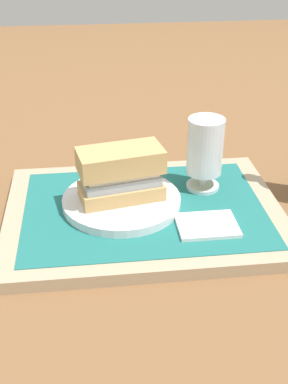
{
  "coord_description": "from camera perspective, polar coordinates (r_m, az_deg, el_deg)",
  "views": [
    {
      "loc": [
        -0.08,
        -0.67,
        0.44
      ],
      "look_at": [
        0.0,
        0.0,
        0.05
      ],
      "focal_mm": 46.75,
      "sensor_mm": 36.0,
      "label": 1
    }
  ],
  "objects": [
    {
      "name": "plate",
      "position": [
        0.8,
        -2.57,
        -1.02
      ],
      "size": [
        0.19,
        0.19,
        0.01
      ],
      "primitive_type": "cylinder",
      "color": "white",
      "rests_on": "placemat"
    },
    {
      "name": "placemat",
      "position": [
        0.8,
        -0.0,
        -1.82
      ],
      "size": [
        0.38,
        0.27,
        0.0
      ],
      "primitive_type": "cube",
      "color": "#1E6B66",
      "rests_on": "tray"
    },
    {
      "name": "beer_glass",
      "position": [
        0.83,
        6.97,
        4.83
      ],
      "size": [
        0.06,
        0.06,
        0.12
      ],
      "color": "silver",
      "rests_on": "placemat"
    },
    {
      "name": "tray",
      "position": [
        0.81,
        -0.0,
        -2.46
      ],
      "size": [
        0.44,
        0.32,
        0.02
      ],
      "primitive_type": "cube",
      "color": "tan",
      "rests_on": "ground_plane"
    },
    {
      "name": "ground_plane",
      "position": [
        0.81,
        -0.0,
        -3.06
      ],
      "size": [
        3.0,
        3.0,
        0.0
      ],
      "primitive_type": "plane",
      "color": "brown"
    },
    {
      "name": "sandwich",
      "position": [
        0.78,
        -2.42,
        2.17
      ],
      "size": [
        0.14,
        0.09,
        0.08
      ],
      "rotation": [
        0.0,
        0.0,
        0.19
      ],
      "color": "tan",
      "rests_on": "plate"
    },
    {
      "name": "napkin_folded",
      "position": [
        0.76,
        7.22,
        -3.78
      ],
      "size": [
        0.09,
        0.07,
        0.01
      ],
      "primitive_type": "cube",
      "color": "white",
      "rests_on": "placemat"
    }
  ]
}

